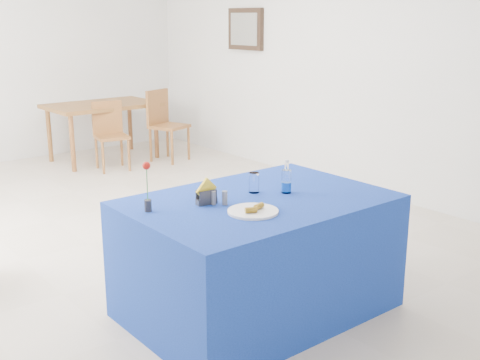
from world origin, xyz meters
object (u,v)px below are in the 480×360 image
Objects in this scene: plate at (253,211)px; oak_table at (102,109)px; water_bottle at (286,182)px; chair_bg_left at (110,130)px; blue_table at (258,255)px; chair_bg_right at (164,120)px.

plate reaches higher than oak_table.
plate is 4.95m from oak_table.
plate is 0.47m from water_bottle.
water_bottle reaches higher than chair_bg_left.
chair_bg_left is (-0.16, -0.50, -0.19)m from oak_table.
oak_table is (0.98, 4.57, -0.15)m from water_bottle.
blue_table is 4.72m from oak_table.
oak_table is at bearing 84.79° from chair_bg_left.
chair_bg_right is at bearing 65.74° from blue_table.
plate is at bearing -94.20° from chair_bg_left.
plate is 0.35× the size of chair_bg_left.
plate is 0.18× the size of blue_table.
oak_table is 1.66× the size of chair_bg_left.
water_bottle is at bearing 22.58° from plate.
chair_bg_left is (1.25, 4.25, -0.28)m from plate.
chair_bg_right is at bearing 68.47° from water_bottle.
water_bottle is at bearing -102.06° from oak_table.
water_bottle is at bearing -130.82° from chair_bg_right.
chair_bg_right is at bearing 64.39° from plate.
water_bottle is 4.16m from chair_bg_left.
plate is at bearing -157.42° from water_bottle.
chair_bg_left is at bearing 78.61° from water_bottle.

